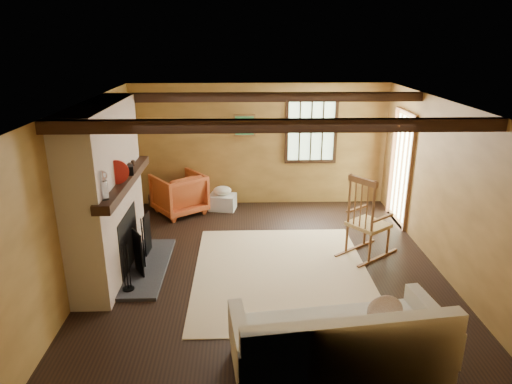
{
  "coord_description": "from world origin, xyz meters",
  "views": [
    {
      "loc": [
        -0.35,
        -6.03,
        3.24
      ],
      "look_at": [
        -0.15,
        0.4,
        1.03
      ],
      "focal_mm": 32.0,
      "sensor_mm": 36.0,
      "label": 1
    }
  ],
  "objects_px": {
    "fireplace": "(108,198)",
    "laundry_basket": "(223,202)",
    "armchair": "(179,194)",
    "rocking_chair": "(367,222)",
    "sofa": "(341,348)"
  },
  "relations": [
    {
      "from": "fireplace",
      "to": "laundry_basket",
      "type": "bearing_deg",
      "value": 58.15
    },
    {
      "from": "fireplace",
      "to": "armchair",
      "type": "xyz_separation_m",
      "value": [
        0.66,
        2.22,
        -0.71
      ]
    },
    {
      "from": "laundry_basket",
      "to": "rocking_chair",
      "type": "bearing_deg",
      "value": -41.92
    },
    {
      "from": "laundry_basket",
      "to": "armchair",
      "type": "distance_m",
      "value": 0.87
    },
    {
      "from": "fireplace",
      "to": "laundry_basket",
      "type": "xyz_separation_m",
      "value": [
        1.48,
        2.39,
        -0.95
      ]
    },
    {
      "from": "laundry_basket",
      "to": "sofa",
      "type": "bearing_deg",
      "value": -73.86
    },
    {
      "from": "sofa",
      "to": "armchair",
      "type": "bearing_deg",
      "value": 108.48
    },
    {
      "from": "rocking_chair",
      "to": "sofa",
      "type": "distance_m",
      "value": 2.79
    },
    {
      "from": "rocking_chair",
      "to": "armchair",
      "type": "height_order",
      "value": "rocking_chair"
    },
    {
      "from": "sofa",
      "to": "laundry_basket",
      "type": "xyz_separation_m",
      "value": [
        -1.35,
        4.67,
        -0.16
      ]
    },
    {
      "from": "armchair",
      "to": "rocking_chair",
      "type": "bearing_deg",
      "value": 112.71
    },
    {
      "from": "sofa",
      "to": "laundry_basket",
      "type": "distance_m",
      "value": 4.86
    },
    {
      "from": "sofa",
      "to": "laundry_basket",
      "type": "relative_size",
      "value": 4.44
    },
    {
      "from": "sofa",
      "to": "armchair",
      "type": "height_order",
      "value": "sofa"
    },
    {
      "from": "sofa",
      "to": "armchair",
      "type": "distance_m",
      "value": 5.0
    }
  ]
}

